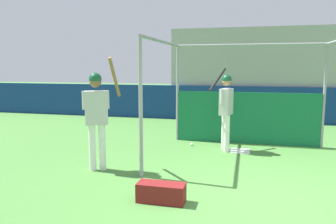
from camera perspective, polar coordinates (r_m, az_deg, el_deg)
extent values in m
plane|color=#477F38|center=(5.16, 18.52, -14.82)|extent=(60.00, 60.00, 0.00)
cube|color=navy|center=(11.91, 15.91, 1.27)|extent=(24.00, 0.12, 1.25)
cube|color=#9E9E99|center=(13.90, 15.77, 6.44)|extent=(6.50, 4.00, 3.30)
cube|color=maroon|center=(12.46, 4.48, 4.96)|extent=(0.45, 0.40, 0.10)
cube|color=maroon|center=(12.63, 4.62, 6.05)|extent=(0.45, 0.06, 0.40)
cube|color=maroon|center=(12.39, 7.00, 4.91)|extent=(0.45, 0.40, 0.10)
cube|color=maroon|center=(12.56, 7.11, 6.00)|extent=(0.45, 0.06, 0.40)
cube|color=maroon|center=(12.33, 9.54, 4.84)|extent=(0.45, 0.40, 0.10)
cube|color=maroon|center=(12.50, 9.63, 5.94)|extent=(0.45, 0.06, 0.40)
cube|color=maroon|center=(12.31, 12.11, 4.77)|extent=(0.45, 0.40, 0.10)
cube|color=maroon|center=(12.48, 12.16, 5.87)|extent=(0.45, 0.06, 0.40)
cube|color=maroon|center=(12.30, 14.68, 4.69)|extent=(0.45, 0.40, 0.10)
cube|color=maroon|center=(12.47, 14.70, 5.79)|extent=(0.45, 0.06, 0.40)
cube|color=maroon|center=(12.32, 17.24, 4.59)|extent=(0.45, 0.40, 0.10)
cube|color=maroon|center=(12.49, 17.23, 5.69)|extent=(0.45, 0.06, 0.40)
cube|color=maroon|center=(12.37, 19.79, 4.49)|extent=(0.45, 0.40, 0.10)
cube|color=maroon|center=(12.54, 19.75, 5.59)|extent=(0.45, 0.06, 0.40)
cube|color=maroon|center=(12.44, 22.31, 4.38)|extent=(0.45, 0.40, 0.10)
cube|color=maroon|center=(12.61, 22.25, 5.47)|extent=(0.45, 0.06, 0.40)
cube|color=maroon|center=(12.53, 24.81, 4.26)|extent=(0.45, 0.40, 0.10)
cube|color=maroon|center=(12.70, 24.71, 5.35)|extent=(0.45, 0.06, 0.40)
cube|color=maroon|center=(12.65, 27.26, 4.14)|extent=(0.45, 0.40, 0.10)
cube|color=maroon|center=(12.81, 27.14, 5.22)|extent=(0.45, 0.06, 0.40)
cube|color=maroon|center=(13.24, 5.06, 6.87)|extent=(0.45, 0.40, 0.10)
cube|color=maroon|center=(13.41, 5.19, 7.87)|extent=(0.45, 0.06, 0.40)
cube|color=maroon|center=(13.17, 7.44, 6.83)|extent=(0.45, 0.40, 0.10)
cube|color=maroon|center=(13.34, 7.55, 7.83)|extent=(0.45, 0.06, 0.40)
cube|color=maroon|center=(13.12, 9.85, 6.77)|extent=(0.45, 0.40, 0.10)
cube|color=maroon|center=(13.29, 9.93, 7.78)|extent=(0.45, 0.06, 0.40)
cube|color=maroon|center=(13.09, 12.27, 6.71)|extent=(0.45, 0.40, 0.10)
cube|color=maroon|center=(13.27, 12.32, 7.71)|extent=(0.45, 0.06, 0.40)
cube|color=maroon|center=(13.09, 14.69, 6.63)|extent=(0.45, 0.40, 0.10)
cube|color=maroon|center=(13.27, 14.71, 7.64)|extent=(0.45, 0.06, 0.40)
cube|color=maroon|center=(13.11, 17.11, 6.54)|extent=(0.45, 0.40, 0.10)
cube|color=maroon|center=(13.28, 17.10, 7.54)|extent=(0.45, 0.06, 0.40)
cube|color=maroon|center=(13.15, 19.51, 6.43)|extent=(0.45, 0.40, 0.10)
cube|color=maroon|center=(13.33, 19.48, 7.44)|extent=(0.45, 0.06, 0.40)
cube|color=maroon|center=(13.22, 21.90, 6.32)|extent=(0.45, 0.40, 0.10)
cube|color=maroon|center=(13.39, 21.84, 7.33)|extent=(0.45, 0.06, 0.40)
cube|color=maroon|center=(13.30, 24.26, 6.20)|extent=(0.45, 0.40, 0.10)
cube|color=maroon|center=(13.48, 24.17, 7.20)|extent=(0.45, 0.06, 0.40)
cube|color=maroon|center=(13.41, 26.58, 6.07)|extent=(0.45, 0.40, 0.10)
cube|color=maroon|center=(13.59, 26.47, 7.06)|extent=(0.45, 0.06, 0.40)
cube|color=maroon|center=(14.03, 5.58, 8.56)|extent=(0.45, 0.40, 0.10)
cube|color=maroon|center=(14.21, 5.70, 9.48)|extent=(0.45, 0.06, 0.40)
cube|color=maroon|center=(13.96, 7.84, 8.53)|extent=(0.45, 0.40, 0.10)
cube|color=maroon|center=(14.14, 7.94, 9.45)|extent=(0.45, 0.06, 0.40)
cube|color=maroon|center=(13.91, 10.12, 8.48)|extent=(0.45, 0.40, 0.10)
cube|color=maroon|center=(14.10, 10.19, 9.41)|extent=(0.45, 0.06, 0.40)
cube|color=maroon|center=(13.89, 12.41, 8.42)|extent=(0.45, 0.40, 0.10)
cube|color=maroon|center=(14.07, 12.45, 9.35)|extent=(0.45, 0.06, 0.40)
cube|color=maroon|center=(13.89, 14.70, 8.35)|extent=(0.45, 0.40, 0.10)
cube|color=maroon|center=(14.07, 14.72, 9.28)|extent=(0.45, 0.06, 0.40)
cube|color=maroon|center=(13.90, 16.99, 8.26)|extent=(0.45, 0.40, 0.10)
cube|color=maroon|center=(14.09, 16.99, 9.19)|extent=(0.45, 0.06, 0.40)
cube|color=maroon|center=(13.94, 19.27, 8.16)|extent=(0.45, 0.40, 0.10)
cube|color=maroon|center=(14.13, 19.24, 9.09)|extent=(0.45, 0.06, 0.40)
cube|color=maroon|center=(14.01, 21.53, 8.05)|extent=(0.45, 0.40, 0.10)
cube|color=maroon|center=(14.19, 21.48, 8.97)|extent=(0.45, 0.06, 0.40)
cube|color=maroon|center=(14.09, 23.76, 7.92)|extent=(0.45, 0.40, 0.10)
cube|color=maroon|center=(14.27, 23.69, 8.85)|extent=(0.45, 0.06, 0.40)
cube|color=maroon|center=(14.19, 25.97, 7.79)|extent=(0.45, 0.40, 0.10)
cube|color=maroon|center=(14.37, 25.87, 8.71)|extent=(0.45, 0.06, 0.40)
cube|color=maroon|center=(14.83, 6.05, 10.07)|extent=(0.45, 0.40, 0.10)
cube|color=maroon|center=(15.02, 6.16, 10.93)|extent=(0.45, 0.06, 0.40)
cube|color=maroon|center=(14.76, 8.20, 10.05)|extent=(0.45, 0.40, 0.10)
cube|color=maroon|center=(14.95, 8.28, 10.90)|extent=(0.45, 0.06, 0.40)
cube|color=maroon|center=(14.72, 10.36, 10.00)|extent=(0.45, 0.40, 0.10)
cube|color=maroon|center=(14.91, 10.43, 10.86)|extent=(0.45, 0.06, 0.40)
cube|color=maroon|center=(14.70, 12.53, 9.95)|extent=(0.45, 0.40, 0.10)
cube|color=maroon|center=(14.89, 12.58, 10.81)|extent=(0.45, 0.06, 0.40)
cube|color=maroon|center=(14.69, 14.71, 9.88)|extent=(0.45, 0.40, 0.10)
cube|color=maroon|center=(14.88, 14.73, 10.74)|extent=(0.45, 0.06, 0.40)
cube|color=maroon|center=(14.71, 16.88, 9.79)|extent=(0.45, 0.40, 0.10)
cube|color=maroon|center=(14.90, 16.88, 10.65)|extent=(0.45, 0.06, 0.40)
cube|color=maroon|center=(14.75, 19.05, 9.69)|extent=(0.45, 0.40, 0.10)
cube|color=maroon|center=(14.94, 19.02, 10.55)|extent=(0.45, 0.06, 0.40)
cube|color=maroon|center=(14.81, 21.19, 9.58)|extent=(0.45, 0.40, 0.10)
cube|color=maroon|center=(15.00, 21.15, 10.44)|extent=(0.45, 0.06, 0.40)
cube|color=maroon|center=(14.89, 23.32, 9.46)|extent=(0.45, 0.40, 0.10)
cube|color=maroon|center=(15.07, 23.26, 10.32)|extent=(0.45, 0.06, 0.40)
cube|color=maroon|center=(14.99, 25.42, 9.33)|extent=(0.45, 0.40, 0.10)
cube|color=maroon|center=(15.17, 25.34, 10.18)|extent=(0.45, 0.06, 0.40)
cube|color=maroon|center=(15.64, 6.47, 11.43)|extent=(0.45, 0.40, 0.10)
cube|color=maroon|center=(15.83, 6.57, 12.22)|extent=(0.45, 0.06, 0.40)
cube|color=maroon|center=(15.58, 8.52, 11.40)|extent=(0.45, 0.40, 0.10)
cube|color=maroon|center=(15.77, 8.60, 12.20)|extent=(0.45, 0.06, 0.40)
cube|color=maroon|center=(15.54, 10.58, 11.37)|extent=(0.45, 0.40, 0.10)
cube|color=maroon|center=(15.73, 10.64, 12.16)|extent=(0.45, 0.06, 0.40)
cube|color=maroon|center=(15.52, 12.65, 11.31)|extent=(0.45, 0.40, 0.10)
cube|color=maroon|center=(15.71, 12.69, 12.11)|extent=(0.45, 0.06, 0.40)
cube|color=maroon|center=(15.51, 14.72, 11.25)|extent=(0.45, 0.40, 0.10)
cube|color=maroon|center=(15.71, 14.74, 12.05)|extent=(0.45, 0.06, 0.40)
cube|color=maroon|center=(15.53, 16.79, 11.17)|extent=(0.45, 0.40, 0.10)
cube|color=maroon|center=(15.72, 16.79, 11.96)|extent=(0.45, 0.06, 0.40)
cube|color=maroon|center=(15.57, 18.85, 11.07)|extent=(0.45, 0.40, 0.10)
cube|color=maroon|center=(15.76, 18.83, 11.87)|extent=(0.45, 0.06, 0.40)
cube|color=maroon|center=(15.62, 20.89, 10.96)|extent=(0.45, 0.40, 0.10)
cube|color=maroon|center=(15.81, 20.85, 11.76)|extent=(0.45, 0.06, 0.40)
cube|color=maroon|center=(15.70, 22.92, 10.84)|extent=(0.45, 0.40, 0.10)
cube|color=maroon|center=(15.89, 22.86, 11.64)|extent=(0.45, 0.06, 0.40)
cube|color=maroon|center=(15.79, 24.92, 10.71)|extent=(0.45, 0.40, 0.10)
cube|color=maroon|center=(15.98, 24.85, 11.50)|extent=(0.45, 0.06, 0.40)
cylinder|color=gray|center=(5.71, -4.78, 0.67)|extent=(0.07, 0.07, 2.48)
cylinder|color=gray|center=(8.64, 1.66, 3.20)|extent=(0.07, 0.07, 2.48)
cylinder|color=gray|center=(8.64, 25.57, 2.41)|extent=(0.07, 0.07, 2.48)
cylinder|color=gray|center=(7.15, -0.93, 12.14)|extent=(0.06, 3.05, 0.06)
cylinder|color=gray|center=(8.44, 13.90, 11.28)|extent=(3.58, 0.06, 0.06)
cube|color=#14663D|center=(8.51, 13.48, -1.05)|extent=(3.51, 0.03, 1.31)
cube|color=white|center=(7.84, 12.46, -6.64)|extent=(0.44, 0.44, 0.02)
cylinder|color=white|center=(7.65, 10.19, -3.72)|extent=(0.16, 0.16, 0.85)
cylinder|color=white|center=(7.86, 9.75, -3.40)|extent=(0.16, 0.16, 0.85)
cube|color=#B7B7B7|center=(7.64, 10.10, 1.78)|extent=(0.31, 0.44, 0.60)
sphere|color=#A37556|center=(7.61, 10.18, 5.28)|extent=(0.21, 0.21, 0.21)
sphere|color=#144C2D|center=(7.61, 10.19, 5.64)|extent=(0.22, 0.22, 0.22)
cylinder|color=#B7B7B7|center=(7.44, 9.34, 2.67)|extent=(0.08, 0.08, 0.33)
cylinder|color=#B7B7B7|center=(7.84, 10.31, 2.92)|extent=(0.08, 0.08, 0.33)
cylinder|color=black|center=(7.93, 8.66, 5.64)|extent=(0.35, 0.70, 0.54)
sphere|color=black|center=(7.78, 10.90, 3.72)|extent=(0.08, 0.08, 0.08)
cylinder|color=white|center=(6.37, -13.04, -6.04)|extent=(0.18, 0.18, 0.88)
cylinder|color=white|center=(6.38, -11.37, -5.97)|extent=(0.18, 0.18, 0.88)
cube|color=#B7B7B7|center=(6.23, -12.41, 0.75)|extent=(0.47, 0.39, 0.63)
sphere|color=brown|center=(6.19, -12.54, 5.19)|extent=(0.22, 0.22, 0.22)
sphere|color=#144C2D|center=(6.19, -12.56, 5.65)|extent=(0.23, 0.23, 0.23)
cylinder|color=#B7B7B7|center=(6.25, -14.44, 2.00)|extent=(0.10, 0.10, 0.34)
cylinder|color=#B7B7B7|center=(6.27, -10.50, 2.14)|extent=(0.10, 0.10, 0.34)
cylinder|color=brown|center=(6.21, -9.29, 5.94)|extent=(0.10, 0.56, 0.76)
sphere|color=brown|center=(6.32, -11.39, 2.64)|extent=(0.08, 0.08, 0.08)
cube|color=maroon|center=(4.91, -1.20, -13.85)|extent=(0.70, 0.28, 0.28)
sphere|color=white|center=(8.18, 4.10, -5.65)|extent=(0.07, 0.07, 0.07)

